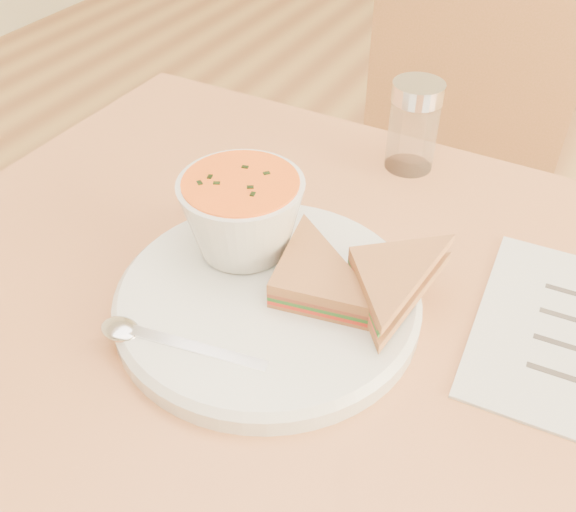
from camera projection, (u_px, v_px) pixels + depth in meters
The scene contains 7 objects.
chair_far at pixel (447, 222), 1.21m from camera, with size 0.38×0.38×0.86m, color brown, non-canonical shape.
plate at pixel (268, 300), 0.58m from camera, with size 0.27×0.27×0.02m, color silver, non-canonical shape.
soup_bowl at pixel (243, 219), 0.59m from camera, with size 0.12×0.12×0.08m, color silver, non-canonical shape.
sandwich_half_a at pixel (267, 299), 0.55m from camera, with size 0.11×0.11×0.03m, color #9F6738, non-canonical shape.
sandwich_half_b at pixel (348, 260), 0.57m from camera, with size 0.10×0.10×0.03m, color #9F6738, non-canonical shape.
spoon at pixel (178, 344), 0.52m from camera, with size 0.18×0.04×0.01m, color silver, non-canonical shape.
condiment_shaker at pixel (413, 126), 0.73m from camera, with size 0.06×0.06×0.11m, color silver, non-canonical shape.
Camera 1 is at (0.11, -0.36, 1.16)m, focal length 40.00 mm.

